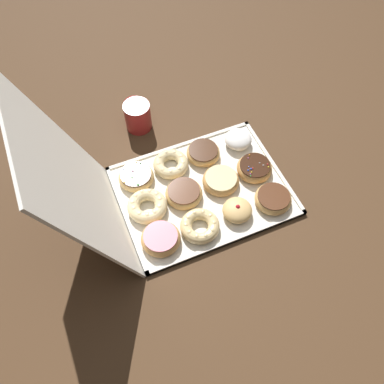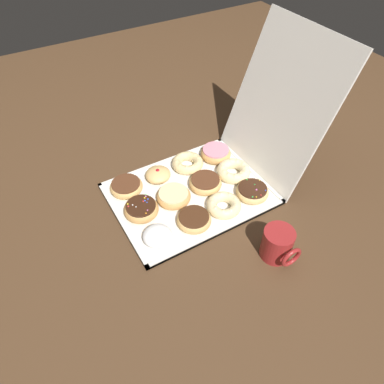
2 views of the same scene
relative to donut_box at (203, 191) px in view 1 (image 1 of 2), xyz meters
The scene contains 16 objects.
ground_plane 0.01m from the donut_box, ahead, with size 3.00×3.00×0.00m, color #4C331E.
donut_box is the anchor object (origin of this frame).
box_lid_open 0.43m from the donut_box, 90.00° to the left, with size 0.40×0.52×0.01m, color silver.
chocolate_frosted_donut_0 0.22m from the donut_box, 124.33° to the right, with size 0.11×0.11×0.03m.
sprinkle_donut_1 0.18m from the donut_box, 91.57° to the right, with size 0.11×0.11×0.04m.
powdered_filled_donut_2 0.23m from the donut_box, 55.84° to the right, with size 0.09×0.09×0.04m.
jelly_filled_donut_3 0.14m from the donut_box, 152.90° to the right, with size 0.09×0.09×0.05m.
glazed_ring_donut_4 0.07m from the donut_box, 89.86° to the right, with size 0.12×0.12×0.03m.
chocolate_frosted_donut_5 0.14m from the donut_box, 24.27° to the right, with size 0.11×0.11×0.03m.
cruller_donut_6 0.14m from the donut_box, 152.82° to the left, with size 0.12×0.12×0.04m.
chocolate_frosted_donut_7 0.07m from the donut_box, 87.13° to the left, with size 0.12×0.12×0.04m.
cruller_donut_8 0.14m from the donut_box, 26.46° to the left, with size 0.12×0.12×0.04m.
pink_frosted_donut_9 0.22m from the donut_box, 122.57° to the left, with size 0.12×0.12×0.04m.
cruller_donut_10 0.19m from the donut_box, 89.05° to the left, with size 0.12×0.12×0.04m.
sprinkle_donut_11 0.22m from the donut_box, 56.97° to the left, with size 0.11×0.11×0.04m.
coffee_mug 0.36m from the donut_box, 15.58° to the left, with size 0.11×0.09×0.10m.
Camera 1 is at (-0.63, 0.30, 1.10)m, focal length 38.16 mm.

